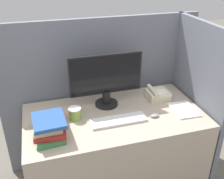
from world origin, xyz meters
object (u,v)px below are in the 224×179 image
at_px(monitor, 106,80).
at_px(book_stack, 49,127).
at_px(keyboard, 118,120).
at_px(mouse, 155,116).
at_px(desk_telephone, 157,94).
at_px(coffee_cup, 75,113).

height_order(monitor, book_stack, monitor).
xyz_separation_m(keyboard, mouse, (0.30, -0.02, 0.00)).
relative_size(keyboard, desk_telephone, 2.30).
xyz_separation_m(monitor, desk_telephone, (0.46, -0.03, -0.19)).
bearing_deg(keyboard, coffee_cup, 156.70).
bearing_deg(book_stack, monitor, 31.20).
relative_size(mouse, desk_telephone, 0.38).
height_order(monitor, coffee_cup, monitor).
distance_m(monitor, desk_telephone, 0.50).
relative_size(keyboard, coffee_cup, 4.34).
bearing_deg(desk_telephone, mouse, -118.40).
height_order(keyboard, coffee_cup, coffee_cup).
xyz_separation_m(coffee_cup, book_stack, (-0.21, -0.16, 0.02)).
bearing_deg(monitor, coffee_cup, -154.34).
relative_size(book_stack, desk_telephone, 1.67).
bearing_deg(desk_telephone, monitor, 176.70).
distance_m(coffee_cup, desk_telephone, 0.76).
xyz_separation_m(book_stack, desk_telephone, (0.96, 0.28, -0.03)).
bearing_deg(keyboard, book_stack, -176.92).
relative_size(monitor, keyboard, 1.40).
distance_m(monitor, keyboard, 0.35).
relative_size(keyboard, book_stack, 1.38).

